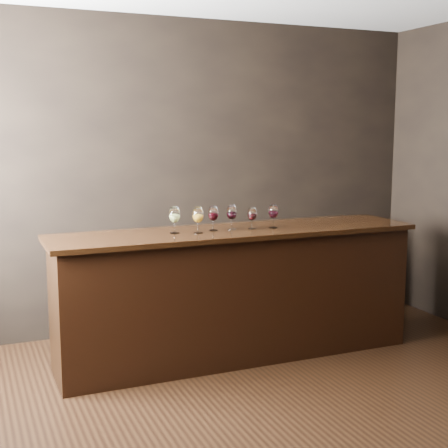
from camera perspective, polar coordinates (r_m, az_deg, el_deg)
name	(u,v)px	position (r m, az deg, el deg)	size (l,w,h in m)	color
ground	(283,429)	(4.03, 5.40, -18.18)	(5.00, 5.00, 0.00)	black
room_shell	(242,131)	(3.60, 1.64, 8.53)	(5.02, 4.52, 2.81)	black
bar_counter	(236,296)	(5.02, 1.11, -6.55)	(2.85, 0.62, 1.00)	black
bar_top	(236,232)	(4.91, 1.12, -0.72)	(2.94, 0.68, 0.04)	black
back_bar_shelf	(237,275)	(5.84, 1.16, -4.66)	(2.61, 0.40, 0.94)	black
glass_white	(175,215)	(4.73, -4.54, 0.79)	(0.09, 0.09, 0.20)	white
glass_amber	(198,215)	(4.73, -2.39, 0.78)	(0.09, 0.09, 0.20)	white
glass_red_a	(213,214)	(4.85, -0.99, 0.91)	(0.08, 0.08, 0.19)	white
glass_red_b	(232,213)	(4.89, 0.71, 1.01)	(0.08, 0.08, 0.19)	white
glass_red_c	(252,215)	(4.92, 2.58, 0.87)	(0.07, 0.07, 0.17)	white
glass_red_d	(273,212)	(4.99, 4.53, 1.11)	(0.08, 0.08, 0.19)	white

